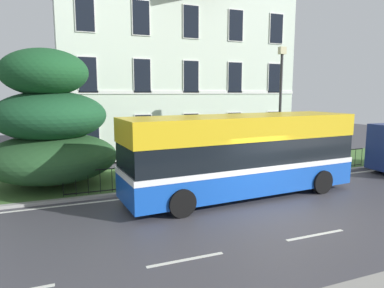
{
  "coord_description": "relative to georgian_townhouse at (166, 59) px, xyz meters",
  "views": [
    {
      "loc": [
        -6.78,
        -9.2,
        4.07
      ],
      "look_at": [
        -1.26,
        4.69,
        1.83
      ],
      "focal_mm": 32.04,
      "sensor_mm": 36.0,
      "label": 1
    }
  ],
  "objects": [
    {
      "name": "single_decker_bus",
      "position": [
        -0.99,
        -13.04,
        -4.82
      ],
      "size": [
        9.64,
        3.15,
        3.2
      ],
      "rotation": [
        0.0,
        0.0,
        0.07
      ],
      "color": "#154BB8",
      "rests_on": "ground_plane"
    },
    {
      "name": "evergreen_tree",
      "position": [
        -7.97,
        -8.96,
        -3.94
      ],
      "size": [
        5.43,
        5.43,
        5.73
      ],
      "color": "#423328",
      "rests_on": "ground_plane"
    },
    {
      "name": "ground_plane",
      "position": [
        -0.94,
        -14.59,
        -6.52
      ],
      "size": [
        60.0,
        56.0,
        0.18
      ],
      "color": "#403F46"
    },
    {
      "name": "street_lamp_post",
      "position": [
        3.05,
        -9.86,
        -2.78
      ],
      "size": [
        0.36,
        0.24,
        6.23
      ],
      "color": "#333338",
      "rests_on": "ground_plane"
    },
    {
      "name": "iron_verge_railing",
      "position": [
        0.0,
        -11.05,
        -5.88
      ],
      "size": [
        15.27,
        0.04,
        0.97
      ],
      "color": "black",
      "rests_on": "ground_plane"
    },
    {
      "name": "georgian_townhouse",
      "position": [
        0.0,
        0.0,
        0.0
      ],
      "size": [
        15.33,
        10.26,
        12.69
      ],
      "color": "silver",
      "rests_on": "ground_plane"
    }
  ]
}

